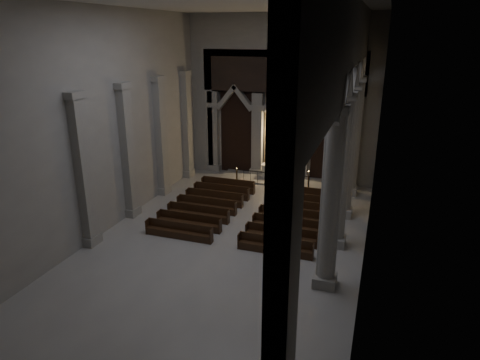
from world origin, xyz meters
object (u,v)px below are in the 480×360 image
(worshipper, at_px, (270,187))
(candle_stand_right, at_px, (308,186))
(altar_rail, at_px, (272,177))
(candle_stand_left, at_px, (237,179))
(pews, at_px, (248,213))
(altar, at_px, (275,171))

(worshipper, bearing_deg, candle_stand_right, 27.41)
(altar_rail, relative_size, worshipper, 4.04)
(altar_rail, relative_size, candle_stand_left, 4.50)
(pews, bearing_deg, altar, 91.21)
(pews, bearing_deg, altar_rail, 90.00)
(candle_stand_left, distance_m, pews, 6.19)
(altar_rail, distance_m, candle_stand_right, 2.68)
(altar_rail, bearing_deg, pews, -90.00)
(altar, relative_size, altar_rail, 0.37)
(altar, height_order, candle_stand_right, candle_stand_right)
(candle_stand_right, height_order, pews, candle_stand_right)
(altar, height_order, pews, altar)
(altar_rail, xyz_separation_m, candle_stand_right, (2.66, -0.15, -0.30))
(altar, bearing_deg, candle_stand_left, -145.56)
(pews, xyz_separation_m, worshipper, (0.43, 3.74, 0.39))
(pews, distance_m, worshipper, 3.78)
(candle_stand_left, xyz_separation_m, worshipper, (3.07, -1.86, 0.35))
(candle_stand_right, bearing_deg, altar, 148.70)
(candle_stand_left, relative_size, worshipper, 0.90)
(pews, bearing_deg, candle_stand_left, 115.26)
(candle_stand_left, height_order, pews, candle_stand_left)
(altar_rail, xyz_separation_m, pews, (0.00, -5.75, -0.43))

